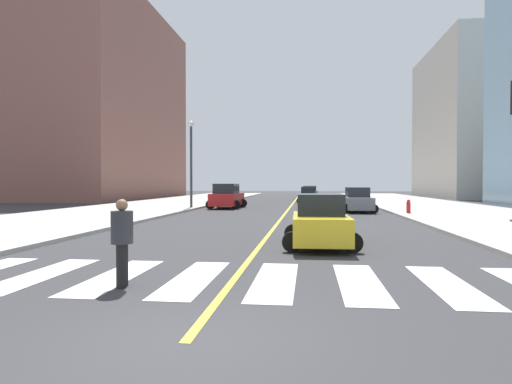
{
  "coord_description": "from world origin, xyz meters",
  "views": [
    {
      "loc": [
        1.63,
        -5.76,
        2.13
      ],
      "look_at": [
        -2.52,
        29.67,
        1.4
      ],
      "focal_mm": 31.74,
      "sensor_mm": 36.0,
      "label": 1
    }
  ],
  "objects": [
    {
      "name": "ground_plane",
      "position": [
        0.0,
        0.0,
        0.0
      ],
      "size": [
        220.0,
        220.0,
        0.0
      ],
      "primitive_type": "plane",
      "color": "#333335"
    },
    {
      "name": "car_yellow_fourth",
      "position": [
        2.0,
        9.33,
        0.82
      ],
      "size": [
        2.51,
        3.96,
        1.75
      ],
      "rotation": [
        0.0,
        0.0,
        3.17
      ],
      "color": "gold",
      "rests_on": "ground"
    },
    {
      "name": "car_blue_sixth",
      "position": [
        1.87,
        57.56,
        0.8
      ],
      "size": [
        2.45,
        3.86,
        1.71
      ],
      "rotation": [
        0.0,
        0.0,
        3.17
      ],
      "color": "#2D479E",
      "rests_on": "ground"
    },
    {
      "name": "sidewalk_kerb_east",
      "position": [
        12.2,
        20.0,
        0.07
      ],
      "size": [
        10.0,
        120.0,
        0.15
      ],
      "primitive_type": "cube",
      "color": "#B2ADA3",
      "rests_on": "ground"
    },
    {
      "name": "car_silver_nearest",
      "position": [
        1.63,
        50.34,
        0.81
      ],
      "size": [
        2.42,
        3.87,
        1.73
      ],
      "rotation": [
        0.0,
        0.0,
        3.14
      ],
      "color": "#B7B7BC",
      "rests_on": "ground"
    },
    {
      "name": "car_gray_fifth",
      "position": [
        5.13,
        27.46,
        0.84
      ],
      "size": [
        2.58,
        4.07,
        1.8
      ],
      "rotation": [
        0.0,
        0.0,
        3.17
      ],
      "color": "slate",
      "rests_on": "ground"
    },
    {
      "name": "parking_garage_concrete",
      "position": [
        28.37,
        63.28,
        10.89
      ],
      "size": [
        18.0,
        24.0,
        21.78
      ],
      "primitive_type": "cube",
      "color": "#B2ADA3",
      "rests_on": "ground"
    },
    {
      "name": "car_green_third",
      "position": [
        1.56,
        41.13,
        0.8
      ],
      "size": [
        2.41,
        3.84,
        1.71
      ],
      "rotation": [
        0.0,
        0.0,
        3.15
      ],
      "color": "#236B42",
      "rests_on": "ground"
    },
    {
      "name": "pedestrian_crossing",
      "position": [
        -2.15,
        3.03,
        0.99
      ],
      "size": [
        0.44,
        0.44,
        1.79
      ],
      "rotation": [
        0.0,
        0.0,
        1.78
      ],
      "color": "black",
      "rests_on": "ground"
    },
    {
      "name": "lane_divider_paint",
      "position": [
        0.0,
        40.0,
        0.01
      ],
      "size": [
        0.16,
        80.0,
        0.01
      ],
      "primitive_type": "cube",
      "color": "yellow",
      "rests_on": "ground"
    },
    {
      "name": "fire_hydrant",
      "position": [
        8.09,
        24.63,
        0.58
      ],
      "size": [
        0.26,
        0.26,
        0.89
      ],
      "color": "red",
      "rests_on": "sidewalk_kerb_east"
    },
    {
      "name": "low_rise_brick_west",
      "position": [
        -27.37,
        54.06,
        13.0
      ],
      "size": [
        16.0,
        32.0,
        25.99
      ],
      "primitive_type": "cube",
      "color": "#875449",
      "rests_on": "ground"
    },
    {
      "name": "sidewalk_kerb_west",
      "position": [
        -12.2,
        20.0,
        0.07
      ],
      "size": [
        10.0,
        120.0,
        0.15
      ],
      "primitive_type": "cube",
      "color": "#B2ADA3",
      "rests_on": "ground"
    },
    {
      "name": "car_red_second",
      "position": [
        -5.13,
        31.17,
        0.96
      ],
      "size": [
        2.99,
        4.67,
        2.05
      ],
      "rotation": [
        0.0,
        0.0,
        -0.04
      ],
      "color": "red",
      "rests_on": "ground"
    },
    {
      "name": "street_lamp",
      "position": [
        -7.81,
        29.82,
        4.27
      ],
      "size": [
        0.44,
        0.44,
        6.93
      ],
      "color": "#38383D",
      "rests_on": "sidewalk_kerb_west"
    },
    {
      "name": "crosswalk_paint",
      "position": [
        0.0,
        4.0,
        0.01
      ],
      "size": [
        13.5,
        4.0,
        0.01
      ],
      "color": "silver",
      "rests_on": "ground"
    }
  ]
}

